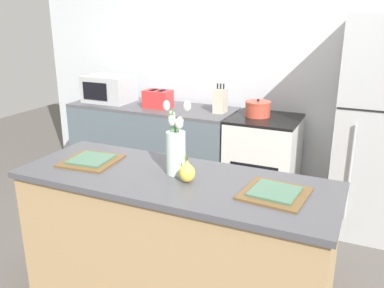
{
  "coord_description": "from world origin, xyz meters",
  "views": [
    {
      "loc": [
        0.97,
        -1.86,
        1.76
      ],
      "look_at": [
        0.0,
        0.25,
        1.02
      ],
      "focal_mm": 38.0,
      "sensor_mm": 36.0,
      "label": 1
    }
  ],
  "objects_px": {
    "refrigerator": "(382,130)",
    "cooking_pot": "(258,109)",
    "pear_figurine": "(187,172)",
    "flower_vase": "(176,145)",
    "microwave": "(109,89)",
    "toaster": "(158,99)",
    "plate_setting_left": "(91,160)",
    "stove_range": "(263,164)",
    "plate_setting_right": "(275,193)",
    "knife_block": "(220,101)"
  },
  "relations": [
    {
      "from": "stove_range",
      "to": "toaster",
      "type": "bearing_deg",
      "value": -177.65
    },
    {
      "from": "flower_vase",
      "to": "plate_setting_left",
      "type": "bearing_deg",
      "value": -174.92
    },
    {
      "from": "pear_figurine",
      "to": "knife_block",
      "type": "distance_m",
      "value": 1.7
    },
    {
      "from": "flower_vase",
      "to": "knife_block",
      "type": "xyz_separation_m",
      "value": [
        -0.33,
        1.56,
        -0.07
      ]
    },
    {
      "from": "knife_block",
      "to": "stove_range",
      "type": "bearing_deg",
      "value": -2.17
    },
    {
      "from": "refrigerator",
      "to": "knife_block",
      "type": "distance_m",
      "value": 1.39
    },
    {
      "from": "flower_vase",
      "to": "toaster",
      "type": "bearing_deg",
      "value": 122.53
    },
    {
      "from": "flower_vase",
      "to": "toaster",
      "type": "relative_size",
      "value": 1.53
    },
    {
      "from": "refrigerator",
      "to": "plate_setting_right",
      "type": "bearing_deg",
      "value": -106.84
    },
    {
      "from": "refrigerator",
      "to": "cooking_pot",
      "type": "distance_m",
      "value": 1.03
    },
    {
      "from": "toaster",
      "to": "microwave",
      "type": "height_order",
      "value": "microwave"
    },
    {
      "from": "cooking_pot",
      "to": "pear_figurine",
      "type": "bearing_deg",
      "value": -87.36
    },
    {
      "from": "plate_setting_right",
      "to": "microwave",
      "type": "distance_m",
      "value": 2.67
    },
    {
      "from": "refrigerator",
      "to": "cooking_pot",
      "type": "relative_size",
      "value": 7.69
    },
    {
      "from": "pear_figurine",
      "to": "flower_vase",
      "type": "bearing_deg",
      "value": 141.42
    },
    {
      "from": "plate_setting_left",
      "to": "microwave",
      "type": "height_order",
      "value": "microwave"
    },
    {
      "from": "refrigerator",
      "to": "plate_setting_right",
      "type": "relative_size",
      "value": 5.2
    },
    {
      "from": "stove_range",
      "to": "refrigerator",
      "type": "bearing_deg",
      "value": 0.04
    },
    {
      "from": "toaster",
      "to": "knife_block",
      "type": "height_order",
      "value": "knife_block"
    },
    {
      "from": "plate_setting_right",
      "to": "cooking_pot",
      "type": "distance_m",
      "value": 1.7
    },
    {
      "from": "stove_range",
      "to": "knife_block",
      "type": "relative_size",
      "value": 3.27
    },
    {
      "from": "plate_setting_right",
      "to": "flower_vase",
      "type": "bearing_deg",
      "value": 175.07
    },
    {
      "from": "plate_setting_right",
      "to": "pear_figurine",
      "type": "bearing_deg",
      "value": -175.66
    },
    {
      "from": "cooking_pot",
      "to": "stove_range",
      "type": "bearing_deg",
      "value": -11.9
    },
    {
      "from": "pear_figurine",
      "to": "plate_setting_left",
      "type": "bearing_deg",
      "value": 176.94
    },
    {
      "from": "flower_vase",
      "to": "toaster",
      "type": "xyz_separation_m",
      "value": [
        -0.96,
        1.5,
        -0.1
      ]
    },
    {
      "from": "refrigerator",
      "to": "pear_figurine",
      "type": "relative_size",
      "value": 12.34
    },
    {
      "from": "stove_range",
      "to": "microwave",
      "type": "bearing_deg",
      "value": -179.98
    },
    {
      "from": "refrigerator",
      "to": "plate_setting_left",
      "type": "relative_size",
      "value": 5.2
    },
    {
      "from": "stove_range",
      "to": "toaster",
      "type": "xyz_separation_m",
      "value": [
        -1.06,
        -0.04,
        0.53
      ]
    },
    {
      "from": "stove_range",
      "to": "flower_vase",
      "type": "height_order",
      "value": "flower_vase"
    },
    {
      "from": "stove_range",
      "to": "plate_setting_left",
      "type": "relative_size",
      "value": 2.6
    },
    {
      "from": "cooking_pot",
      "to": "microwave",
      "type": "xyz_separation_m",
      "value": [
        -1.59,
        -0.02,
        0.07
      ]
    },
    {
      "from": "pear_figurine",
      "to": "cooking_pot",
      "type": "xyz_separation_m",
      "value": [
        -0.08,
        1.64,
        -0.0
      ]
    },
    {
      "from": "flower_vase",
      "to": "pear_figurine",
      "type": "bearing_deg",
      "value": -38.58
    },
    {
      "from": "plate_setting_left",
      "to": "cooking_pot",
      "type": "relative_size",
      "value": 1.48
    },
    {
      "from": "refrigerator",
      "to": "pear_figurine",
      "type": "xyz_separation_m",
      "value": [
        -0.95,
        -1.63,
        0.07
      ]
    },
    {
      "from": "pear_figurine",
      "to": "knife_block",
      "type": "bearing_deg",
      "value": 104.83
    },
    {
      "from": "cooking_pot",
      "to": "refrigerator",
      "type": "bearing_deg",
      "value": -0.87
    },
    {
      "from": "cooking_pot",
      "to": "knife_block",
      "type": "relative_size",
      "value": 0.85
    },
    {
      "from": "knife_block",
      "to": "pear_figurine",
      "type": "bearing_deg",
      "value": -75.17
    },
    {
      "from": "flower_vase",
      "to": "cooking_pot",
      "type": "bearing_deg",
      "value": 88.86
    },
    {
      "from": "cooking_pot",
      "to": "microwave",
      "type": "height_order",
      "value": "microwave"
    },
    {
      "from": "pear_figurine",
      "to": "plate_setting_right",
      "type": "height_order",
      "value": "pear_figurine"
    },
    {
      "from": "plate_setting_left",
      "to": "cooking_pot",
      "type": "bearing_deg",
      "value": 69.83
    },
    {
      "from": "stove_range",
      "to": "plate_setting_right",
      "type": "distance_m",
      "value": 1.72
    },
    {
      "from": "plate_setting_left",
      "to": "microwave",
      "type": "bearing_deg",
      "value": 122.15
    },
    {
      "from": "plate_setting_right",
      "to": "knife_block",
      "type": "relative_size",
      "value": 1.26
    },
    {
      "from": "pear_figurine",
      "to": "toaster",
      "type": "bearing_deg",
      "value": 123.87
    },
    {
      "from": "refrigerator",
      "to": "cooking_pot",
      "type": "height_order",
      "value": "refrigerator"
    }
  ]
}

